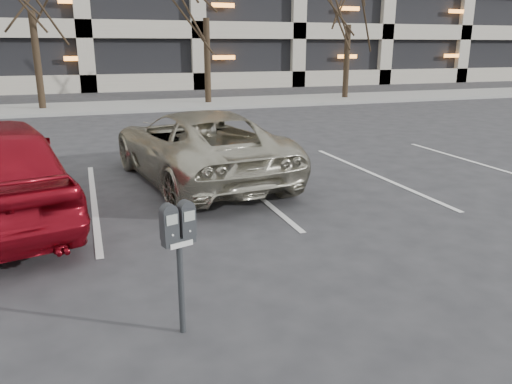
# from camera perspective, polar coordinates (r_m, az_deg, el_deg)

# --- Properties ---
(ground) EXTENTS (140.00, 140.00, 0.00)m
(ground) POSITION_cam_1_polar(r_m,az_deg,el_deg) (7.06, -6.06, -5.20)
(ground) COLOR #28282B
(ground) RESTS_ON ground
(sidewalk) EXTENTS (80.00, 4.00, 0.12)m
(sidewalk) POSITION_cam_1_polar(r_m,az_deg,el_deg) (22.60, -15.49, 9.38)
(sidewalk) COLOR gray
(sidewalk) RESTS_ON ground
(stall_lines) EXTENTS (16.90, 5.20, 0.00)m
(stall_lines) POSITION_cam_1_polar(r_m,az_deg,el_deg) (9.09, -18.05, -0.95)
(stall_lines) COLOR silver
(stall_lines) RESTS_ON ground
(parking_meter) EXTENTS (0.34, 0.21, 1.25)m
(parking_meter) POSITION_cam_1_polar(r_m,az_deg,el_deg) (4.49, -8.83, -5.05)
(parking_meter) COLOR black
(parking_meter) RESTS_ON ground
(suv_silver) EXTENTS (3.01, 5.33, 1.41)m
(suv_silver) POSITION_cam_1_polar(r_m,az_deg,el_deg) (9.88, -6.65, 5.28)
(suv_silver) COLOR #B0AB96
(suv_silver) RESTS_ON ground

